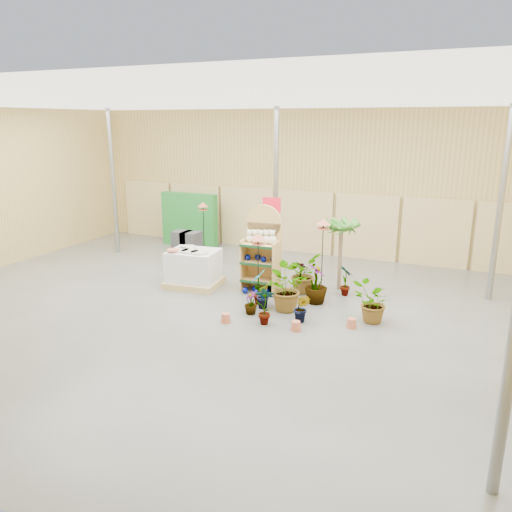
{
  "coord_description": "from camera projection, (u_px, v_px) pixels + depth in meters",
  "views": [
    {
      "loc": [
        4.97,
        -9.03,
        4.13
      ],
      "look_at": [
        0.3,
        1.5,
        1.0
      ],
      "focal_mm": 35.0,
      "sensor_mm": 36.0,
      "label": 1
    }
  ],
  "objects": [
    {
      "name": "potted_plant_9",
      "position": [
        302.0,
        308.0,
        10.5
      ],
      "size": [
        0.35,
        0.29,
        0.63
      ],
      "primitive_type": "imported",
      "rotation": [
        0.0,
        0.0,
        0.03
      ],
      "color": "#32701F",
      "rests_on": "ground"
    },
    {
      "name": "teddy_bears",
      "position": [
        262.0,
        238.0,
        12.2
      ],
      "size": [
        0.8,
        0.22,
        0.35
      ],
      "color": "beige",
      "rests_on": "display_shelf"
    },
    {
      "name": "pallet_stack",
      "position": [
        194.0,
        268.0,
        12.79
      ],
      "size": [
        1.43,
        1.23,
        0.98
      ],
      "rotation": [
        0.0,
        0.0,
        0.1
      ],
      "color": "tan",
      "rests_on": "ground"
    },
    {
      "name": "potted_plant_7",
      "position": [
        251.0,
        303.0,
        10.97
      ],
      "size": [
        0.41,
        0.41,
        0.51
      ],
      "primitive_type": "imported",
      "rotation": [
        0.0,
        0.0,
        5.44
      ],
      "color": "#32701F",
      "rests_on": "ground"
    },
    {
      "name": "potted_plant_10",
      "position": [
        372.0,
        303.0,
        10.45
      ],
      "size": [
        1.05,
        1.05,
        0.88
      ],
      "primitive_type": "imported",
      "rotation": [
        0.0,
        0.0,
        3.92
      ],
      "color": "#32701F",
      "rests_on": "ground"
    },
    {
      "name": "display_shelf",
      "position": [
        263.0,
        252.0,
        12.4
      ],
      "size": [
        0.92,
        0.6,
        2.15
      ],
      "rotation": [
        0.0,
        0.0,
        0.04
      ],
      "color": "tan",
      "rests_on": "ground"
    },
    {
      "name": "potted_plant_5",
      "position": [
        273.0,
        279.0,
        12.43
      ],
      "size": [
        0.29,
        0.36,
        0.64
      ],
      "primitive_type": "imported",
      "rotation": [
        0.0,
        0.0,
        1.55
      ],
      "color": "#32701F",
      "rests_on": "ground"
    },
    {
      "name": "gazing_balls_shelf",
      "position": [
        261.0,
        258.0,
        12.33
      ],
      "size": [
        0.79,
        0.27,
        0.15
      ],
      "color": "#010C66",
      "rests_on": "display_shelf"
    },
    {
      "name": "palm",
      "position": [
        341.0,
        226.0,
        12.2
      ],
      "size": [
        0.7,
        0.7,
        1.9
      ],
      "color": "brown",
      "rests_on": "ground"
    },
    {
      "name": "potted_plant_4",
      "position": [
        346.0,
        280.0,
        12.1
      ],
      "size": [
        0.48,
        0.49,
        0.78
      ],
      "primitive_type": "imported",
      "rotation": [
        0.0,
        0.0,
        2.3
      ],
      "color": "#32701F",
      "rests_on": "ground"
    },
    {
      "name": "potted_plant_2",
      "position": [
        284.0,
        288.0,
        11.12
      ],
      "size": [
        1.17,
        1.1,
        1.05
      ],
      "primitive_type": "imported",
      "rotation": [
        0.0,
        0.0,
        2.77
      ],
      "color": "#32701F",
      "rests_on": "ground"
    },
    {
      "name": "bird_table_back",
      "position": [
        203.0,
        206.0,
        15.42
      ],
      "size": [
        0.34,
        0.34,
        1.7
      ],
      "color": "black",
      "rests_on": "ground"
    },
    {
      "name": "potted_plant_8",
      "position": [
        265.0,
        306.0,
        10.38
      ],
      "size": [
        0.5,
        0.4,
        0.82
      ],
      "primitive_type": "imported",
      "rotation": [
        0.0,
        0.0,
        3.41
      ],
      "color": "#32701F",
      "rests_on": "ground"
    },
    {
      "name": "offer_sign",
      "position": [
        272.0,
        221.0,
        13.17
      ],
      "size": [
        0.5,
        0.08,
        2.2
      ],
      "color": "gray",
      "rests_on": "ground"
    },
    {
      "name": "bird_table_right",
      "position": [
        323.0,
        224.0,
        11.76
      ],
      "size": [
        0.34,
        0.34,
        1.91
      ],
      "color": "black",
      "rests_on": "ground"
    },
    {
      "name": "potted_plant_0",
      "position": [
        259.0,
        286.0,
        11.55
      ],
      "size": [
        0.38,
        0.49,
        0.84
      ],
      "primitive_type": "imported",
      "rotation": [
        0.0,
        0.0,
        4.9
      ],
      "color": "#32701F",
      "rests_on": "ground"
    },
    {
      "name": "gazing_balls_floor",
      "position": [
        256.0,
        290.0,
        12.33
      ],
      "size": [
        0.63,
        0.39,
        0.15
      ],
      "color": "#010C66",
      "rests_on": "ground"
    },
    {
      "name": "charcoal_planters",
      "position": [
        187.0,
        248.0,
        14.7
      ],
      "size": [
        0.8,
        0.5,
        1.0
      ],
      "color": "#242424",
      "rests_on": "ground"
    },
    {
      "name": "potted_plant_3",
      "position": [
        316.0,
        284.0,
        11.58
      ],
      "size": [
        0.72,
        0.72,
        0.94
      ],
      "primitive_type": "imported",
      "rotation": [
        0.0,
        0.0,
        2.12
      ],
      "color": "#32701F",
      "rests_on": "ground"
    },
    {
      "name": "potted_plant_6",
      "position": [
        303.0,
        273.0,
        12.31
      ],
      "size": [
        0.8,
        0.91,
        0.97
      ],
      "primitive_type": "imported",
      "rotation": [
        0.0,
        0.0,
        1.52
      ],
      "color": "#32701F",
      "rests_on": "ground"
    },
    {
      "name": "potted_plant_11",
      "position": [
        301.0,
        275.0,
        12.56
      ],
      "size": [
        0.52,
        0.52,
        0.74
      ],
      "primitive_type": "imported",
      "rotation": [
        0.0,
        0.0,
        2.83
      ],
      "color": "#32701F",
      "rests_on": "ground"
    },
    {
      "name": "bird_table_front",
      "position": [
        258.0,
        239.0,
        11.39
      ],
      "size": [
        0.34,
        0.34,
        1.64
      ],
      "color": "black",
      "rests_on": "ground"
    },
    {
      "name": "room",
      "position": [
        233.0,
        209.0,
        11.21
      ],
      "size": [
        15.2,
        12.1,
        4.7
      ],
      "color": "#4C4C47",
      "rests_on": "ground"
    },
    {
      "name": "potted_plant_1",
      "position": [
        264.0,
        295.0,
        11.31
      ],
      "size": [
        0.38,
        0.42,
        0.62
      ],
      "primitive_type": "imported",
      "rotation": [
        0.0,
        0.0,
        1.2
      ],
      "color": "#32701F",
      "rests_on": "ground"
    },
    {
      "name": "trellis_stock",
      "position": [
        190.0,
        220.0,
        16.83
      ],
      "size": [
        2.0,
        0.3,
        1.8
      ],
      "primitive_type": "cube",
      "color": "#1D6C25",
      "rests_on": "ground"
    }
  ]
}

